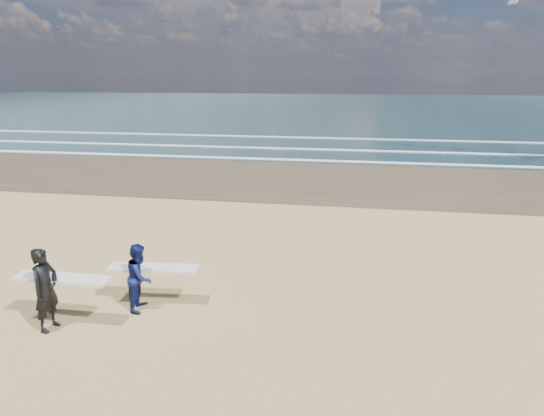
# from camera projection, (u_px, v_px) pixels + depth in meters

# --- Properties ---
(ocean) EXTENTS (220.00, 100.00, 0.02)m
(ocean) POSITION_uv_depth(u_px,v_px,m) (457.00, 109.00, 74.77)
(ocean) COLOR #172F32
(ocean) RESTS_ON ground
(surfer_near) EXTENTS (2.20, 0.98, 1.89)m
(surfer_near) POSITION_uv_depth(u_px,v_px,m) (48.00, 288.00, 10.56)
(surfer_near) COLOR black
(surfer_near) RESTS_ON ground
(surfer_far) EXTENTS (2.24, 1.14, 1.64)m
(surfer_far) POSITION_uv_depth(u_px,v_px,m) (141.00, 276.00, 11.53)
(surfer_far) COLOR #0D174D
(surfer_far) RESTS_ON ground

